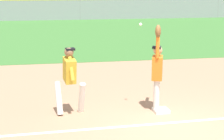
% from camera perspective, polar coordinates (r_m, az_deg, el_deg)
% --- Properties ---
extents(ground_plane, '(80.11, 80.11, 0.00)m').
position_cam_1_polar(ground_plane, '(8.57, 9.96, -8.91)').
color(ground_plane, tan).
extents(outfield_grass, '(54.85, 18.89, 0.01)m').
position_cam_1_polar(outfield_grass, '(24.65, -3.21, 5.93)').
color(outfield_grass, '#3D7533').
rests_on(outfield_grass, ground_plane).
extents(first_base, '(0.40, 0.40, 0.08)m').
position_cam_1_polar(first_base, '(9.46, 7.81, -6.39)').
color(first_base, white).
rests_on(first_base, ground_plane).
extents(fielder, '(0.41, 0.88, 2.28)m').
position_cam_1_polar(fielder, '(9.25, 7.21, 0.16)').
color(fielder, silver).
rests_on(fielder, ground_plane).
extents(runner, '(0.79, 0.84, 1.72)m').
position_cam_1_polar(runner, '(9.04, -6.75, -0.96)').
color(runner, white).
rests_on(runner, ground_plane).
extents(baseball, '(0.07, 0.07, 0.07)m').
position_cam_1_polar(baseball, '(9.09, 4.57, 7.26)').
color(baseball, white).
extents(outfield_fence, '(54.93, 0.08, 1.87)m').
position_cam_1_polar(outfield_fence, '(33.91, -5.09, 9.54)').
color(outfield_fence, '#93999E').
rests_on(outfield_fence, ground_plane).
extents(parked_car_white, '(4.50, 2.31, 1.25)m').
position_cam_1_polar(parked_car_white, '(37.34, -8.53, 9.41)').
color(parked_car_white, white).
rests_on(parked_car_white, ground_plane).
extents(parked_car_silver, '(4.49, 2.29, 1.25)m').
position_cam_1_polar(parked_car_silver, '(38.38, 1.50, 9.65)').
color(parked_car_silver, '#B7B7BC').
rests_on(parked_car_silver, ground_plane).
extents(parked_car_tan, '(4.43, 2.17, 1.25)m').
position_cam_1_polar(parked_car_tan, '(40.02, 9.63, 9.63)').
color(parked_car_tan, tan).
rests_on(parked_car_tan, ground_plane).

